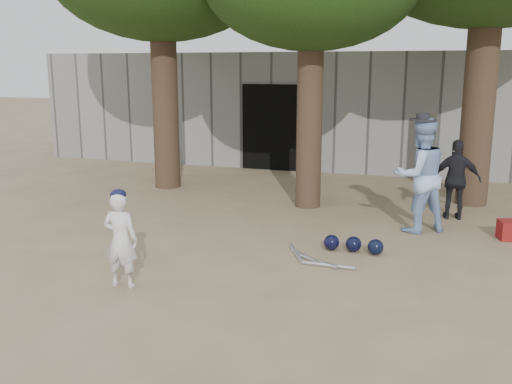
% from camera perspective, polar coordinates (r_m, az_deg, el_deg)
% --- Properties ---
extents(ground, '(70.00, 70.00, 0.00)m').
position_cam_1_polar(ground, '(7.44, -6.89, -8.44)').
color(ground, '#937C5E').
rests_on(ground, ground).
extents(boy_player, '(0.45, 0.31, 1.18)m').
position_cam_1_polar(boy_player, '(7.10, -13.39, -4.69)').
color(boy_player, silver).
rests_on(boy_player, ground).
extents(spectator_blue, '(1.13, 1.07, 1.85)m').
position_cam_1_polar(spectator_blue, '(9.54, 16.05, 1.60)').
color(spectator_blue, '#9DC0F2').
rests_on(spectator_blue, ground).
extents(spectator_dark, '(0.85, 0.42, 1.41)m').
position_cam_1_polar(spectator_dark, '(10.56, 19.39, 1.16)').
color(spectator_dark, black).
rests_on(spectator_dark, ground).
extents(back_building, '(16.00, 5.24, 3.00)m').
position_cam_1_polar(back_building, '(16.92, 8.07, 8.46)').
color(back_building, gray).
rests_on(back_building, ground).
extents(helmet_row, '(0.87, 0.26, 0.23)m').
position_cam_1_polar(helmet_row, '(8.42, 9.71, -5.20)').
color(helmet_row, black).
rests_on(helmet_row, ground).
extents(bat_pile, '(1.09, 0.78, 0.06)m').
position_cam_1_polar(bat_pile, '(8.00, 5.60, -6.69)').
color(bat_pile, '#BABCC2').
rests_on(bat_pile, ground).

